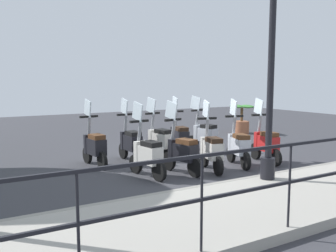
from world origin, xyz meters
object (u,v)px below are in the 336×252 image
Objects in this scene: scooter_near_0 at (266,143)px; scooter_far_1 at (179,137)px; scooter_near_1 at (238,145)px; scooter_far_0 at (204,134)px; scooter_far_2 at (159,140)px; scooter_far_4 at (94,146)px; scooter_near_4 at (147,154)px; scooter_far_3 at (131,142)px; scooter_near_3 at (182,151)px; lamp_post_near at (271,65)px; scooter_near_2 at (211,149)px; potted_palm at (242,121)px.

scooter_far_1 is at bearing 44.63° from scooter_near_0.
scooter_far_1 is (1.81, 0.47, 0.00)m from scooter_near_1.
scooter_far_0 and scooter_far_2 have the same top height.
scooter_near_1 is 3.31m from scooter_far_4.
scooter_near_4 is at bearing 102.86° from scooter_near_1.
scooter_near_0 is 3.24m from scooter_far_3.
scooter_far_2 is at bearing -22.88° from scooter_near_3.
scooter_far_2 is (1.68, 1.97, 0.00)m from scooter_near_0.
lamp_post_near is 3.06× the size of scooter_near_2.
scooter_far_2 is (-0.19, 0.71, 0.00)m from scooter_far_1.
scooter_far_4 reaches higher than potted_palm.
scooter_far_3 is 1.00× the size of scooter_far_4.
scooter_near_2 is 1.00× the size of scooter_far_2.
scooter_far_0 reaches higher than potted_palm.
potted_palm is 6.92m from scooter_far_4.
lamp_post_near is at bearing -144.68° from scooter_near_4.
potted_palm is 0.69× the size of scooter_far_4.
lamp_post_near reaches higher than scooter_near_1.
potted_palm is 3.91m from scooter_far_0.
scooter_far_2 is at bearing 53.26° from scooter_near_1.
scooter_far_3 is 0.93m from scooter_far_4.
lamp_post_near is 2.44m from scooter_near_1.
scooter_far_3 is (1.68, 1.95, 0.00)m from scooter_near_1.
potted_palm is at bearing -37.55° from lamp_post_near.
scooter_near_0 is 4.04m from scooter_far_4.
potted_palm is at bearing -64.76° from scooter_near_4.
scooter_near_2 is 0.69m from scooter_near_3.
scooter_near_3 and scooter_far_0 have the same top height.
lamp_post_near reaches higher than scooter_far_1.
scooter_near_4 is 1.81m from scooter_far_2.
scooter_near_0 and scooter_far_2 have the same top height.
scooter_near_3 is at bearing 127.49° from potted_palm.
scooter_far_2 is 0.77m from scooter_far_3.
scooter_far_1 is (-0.03, 0.84, 0.00)m from scooter_far_0.
scooter_near_1 is 1.00× the size of scooter_far_3.
scooter_far_0 is at bearing -16.60° from lamp_post_near.
scooter_far_2 is at bearing -94.73° from scooter_far_3.
lamp_post_near reaches higher than scooter_near_4.
scooter_near_0 is at bearing -123.24° from scooter_far_3.
scooter_far_4 is (-2.37, 6.51, 0.04)m from potted_palm.
potted_palm is 5.36m from scooter_far_2.
scooter_near_0 is 1.00× the size of scooter_far_3.
scooter_near_3 and scooter_far_1 have the same top height.
scooter_near_0 and scooter_far_1 have the same top height.
scooter_near_1 is 1.00× the size of scooter_near_3.
scooter_near_1 is (-4.00, 3.63, 0.04)m from potted_palm.
lamp_post_near is 3.91m from scooter_far_3.
scooter_near_1 is at bearing 137.78° from potted_palm.
scooter_far_1 is at bearing 118.10° from potted_palm.
scooter_near_4 and scooter_far_2 have the same top height.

